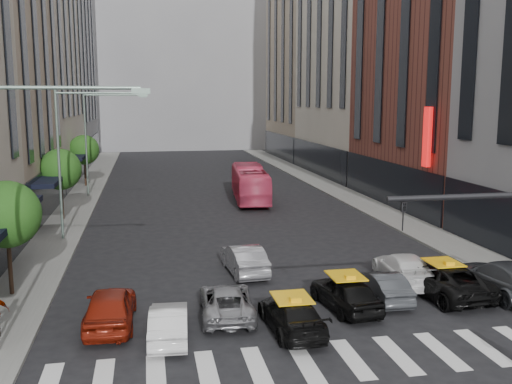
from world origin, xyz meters
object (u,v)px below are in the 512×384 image
car_red (110,307)px  bus (250,183)px  streetlamp_mid (75,143)px  car_white_front (169,322)px  taxi_center (345,293)px  taxi_left (292,315)px  streetlamp_far (97,129)px  streetlamp_near (16,180)px

car_red → bus: (10.04, 25.66, 0.70)m
streetlamp_mid → car_white_front: 17.28m
car_white_front → taxi_center: taxi_center is taller
streetlamp_mid → taxi_left: 19.12m
car_red → taxi_left: car_red is taller
bus → car_white_front: bearing=79.0°
car_white_front → taxi_center: 7.36m
streetlamp_far → taxi_center: size_ratio=2.18×
streetlamp_mid → streetlamp_far: size_ratio=1.00×
streetlamp_near → streetlamp_far: 32.00m
streetlamp_mid → taxi_left: bearing=-59.8°
streetlamp_mid → car_white_front: size_ratio=2.36×
car_red → streetlamp_near: bearing=37.1°
streetlamp_near → streetlamp_mid: size_ratio=1.00×
taxi_left → bus: 27.64m
streetlamp_near → bus: (12.68, 27.54, -4.43)m
streetlamp_mid → taxi_left: (9.25, -15.88, -5.27)m
streetlamp_near → streetlamp_mid: 16.00m
streetlamp_far → car_red: 30.67m
taxi_left → bus: (3.43, 27.42, 0.83)m
streetlamp_near → bus: 30.64m
car_white_front → taxi_left: taxi_left is taller
car_red → taxi_center: (9.30, -0.04, -0.06)m
car_red → taxi_center: bearing=-178.5°
streetlamp_mid → car_white_front: bearing=-73.2°
car_red → taxi_left: size_ratio=1.03×
streetlamp_near → car_white_front: (4.76, 0.25, -5.28)m
streetlamp_far → car_red: (2.64, -30.12, -5.14)m
streetlamp_mid → car_red: 15.26m
taxi_left → taxi_center: size_ratio=1.06×
car_white_front → streetlamp_far: bearing=-77.8°
taxi_left → streetlamp_mid: bearing=-62.4°
taxi_center → bus: size_ratio=0.39×
streetlamp_near → car_white_front: bearing=3.0°
bus → streetlamp_mid: bearing=47.5°
streetlamp_near → streetlamp_mid: (0.00, 16.00, 0.00)m
car_red → taxi_center: car_red is taller
car_red → bus: bus is taller
streetlamp_near → streetlamp_far: same height
streetlamp_far → car_red: size_ratio=2.00×
streetlamp_near → streetlamp_mid: bearing=90.0°
streetlamp_far → bus: 14.16m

